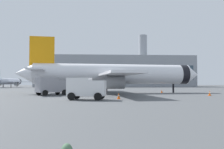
# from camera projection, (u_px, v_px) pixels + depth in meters

# --- Properties ---
(airplane_at_gate) EXTENTS (35.77, 32.34, 10.50)m
(airplane_at_gate) POSITION_uv_depth(u_px,v_px,m) (113.00, 74.00, 43.01)
(airplane_at_gate) COLOR white
(airplane_at_gate) RESTS_ON ground
(airplane_taxiing) EXTENTS (23.06, 25.56, 7.51)m
(airplane_taxiing) POSITION_uv_depth(u_px,v_px,m) (9.00, 81.00, 99.74)
(airplane_taxiing) COLOR silver
(airplane_taxiing) RESTS_ON ground
(service_truck) EXTENTS (5.12, 4.72, 2.90)m
(service_truck) POSITION_uv_depth(u_px,v_px,m) (51.00, 85.00, 36.28)
(service_truck) COLOR gray
(service_truck) RESTS_ON ground
(cargo_van) EXTENTS (4.69, 3.00, 2.60)m
(cargo_van) POSITION_uv_depth(u_px,v_px,m) (86.00, 88.00, 26.45)
(cargo_van) COLOR white
(cargo_van) RESTS_ON ground
(safety_cone_near) EXTENTS (0.44, 0.44, 0.69)m
(safety_cone_near) POSITION_uv_depth(u_px,v_px,m) (162.00, 91.00, 45.38)
(safety_cone_near) COLOR #F2590C
(safety_cone_near) RESTS_ON ground
(safety_cone_mid) EXTENTS (0.44, 0.44, 0.75)m
(safety_cone_mid) POSITION_uv_depth(u_px,v_px,m) (119.00, 96.00, 27.65)
(safety_cone_mid) COLOR #F2590C
(safety_cone_mid) RESTS_ON ground
(safety_cone_far) EXTENTS (0.44, 0.44, 0.80)m
(safety_cone_far) POSITION_uv_depth(u_px,v_px,m) (210.00, 93.00, 34.82)
(safety_cone_far) COLOR #F2590C
(safety_cone_far) RESTS_ON ground
(terminal_building) EXTENTS (79.28, 22.60, 27.55)m
(terminal_building) POSITION_uv_depth(u_px,v_px,m) (115.00, 72.00, 118.51)
(terminal_building) COLOR gray
(terminal_building) RESTS_ON ground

